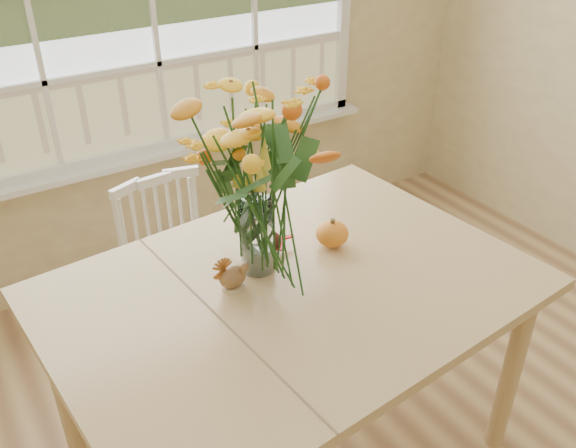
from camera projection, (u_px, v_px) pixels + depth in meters
wall_back at (151, 20)px, 2.92m from camera, size 4.00×0.02×2.70m
dining_table at (291, 306)px, 2.04m from camera, size 1.62×1.22×0.82m
windsor_chair at (172, 263)px, 2.69m from camera, size 0.42×0.40×0.86m
flower_vase at (255, 166)px, 1.87m from camera, size 0.54×0.54×0.64m
pumpkin at (332, 235)px, 2.17m from camera, size 0.12×0.12×0.09m
turkey_figurine at (233, 277)px, 1.95m from camera, size 0.09×0.07×0.12m
dark_gourd at (269, 242)px, 2.14m from camera, size 0.13×0.09×0.08m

